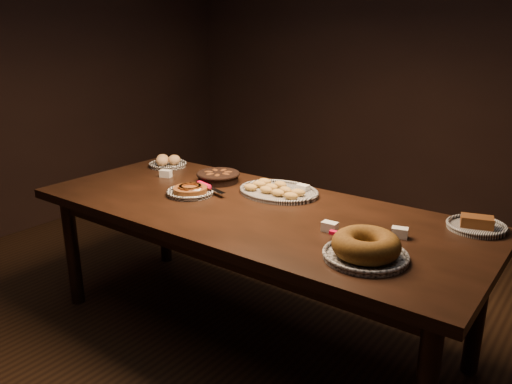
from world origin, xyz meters
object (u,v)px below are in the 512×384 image
Objects in this scene: madeleine_platter at (277,191)px; bundt_cake_plate at (366,248)px; apple_tart_plate at (191,191)px; buffet_table at (251,221)px.

bundt_cake_plate is (0.76, -0.49, 0.03)m from madeleine_platter.
apple_tart_plate is at bearing -132.88° from madeleine_platter.
buffet_table is at bearing -77.05° from madeleine_platter.
buffet_table is 6.02× the size of bundt_cake_plate.
buffet_table is at bearing 8.00° from apple_tart_plate.
apple_tart_plate reaches higher than madeleine_platter.
apple_tart_plate reaches higher than buffet_table.
madeleine_platter is (0.38, 0.30, -0.00)m from apple_tart_plate.
apple_tart_plate is (-0.40, -0.03, 0.09)m from buffet_table.
apple_tart_plate is 0.83× the size of bundt_cake_plate.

